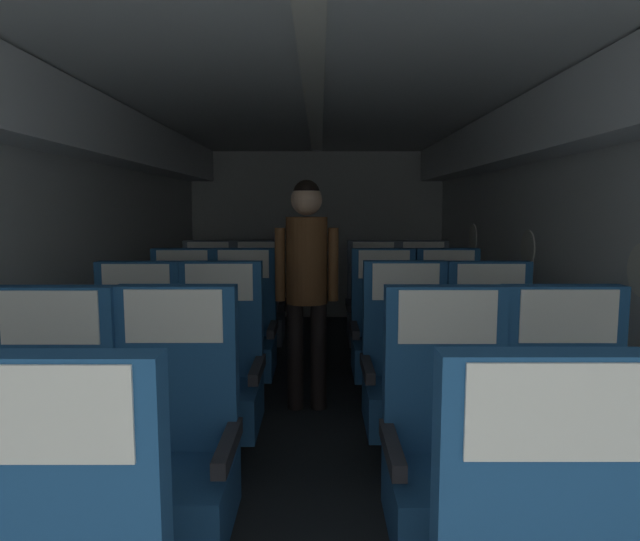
% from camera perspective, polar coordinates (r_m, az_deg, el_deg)
% --- Properties ---
extents(ground, '(3.40, 7.56, 0.02)m').
position_cam_1_polar(ground, '(3.54, -0.64, -16.65)').
color(ground, '#23282D').
extents(fuselage_shell, '(3.28, 7.21, 2.14)m').
position_cam_1_polar(fuselage_shell, '(3.52, -0.62, 8.95)').
color(fuselage_shell, silver).
rests_on(fuselage_shell, ground).
extents(seat_b_left_window, '(0.48, 0.46, 1.10)m').
position_cam_1_polar(seat_b_left_window, '(2.31, -26.82, -17.67)').
color(seat_b_left_window, '#38383D').
rests_on(seat_b_left_window, ground).
extents(seat_b_left_aisle, '(0.48, 0.46, 1.10)m').
position_cam_1_polar(seat_b_left_aisle, '(2.18, -15.29, -18.70)').
color(seat_b_left_aisle, '#38383D').
rests_on(seat_b_left_aisle, ground).
extents(seat_b_right_aisle, '(0.48, 0.46, 1.10)m').
position_cam_1_polar(seat_b_right_aisle, '(2.30, 24.86, -17.68)').
color(seat_b_right_aisle, '#38383D').
rests_on(seat_b_right_aisle, ground).
extents(seat_b_right_window, '(0.48, 0.46, 1.10)m').
position_cam_1_polar(seat_b_right_window, '(2.15, 13.36, -19.02)').
color(seat_b_right_window, '#38383D').
rests_on(seat_b_right_window, ground).
extents(seat_c_left_window, '(0.48, 0.46, 1.10)m').
position_cam_1_polar(seat_c_left_window, '(3.12, -18.89, -10.96)').
color(seat_c_left_window, '#38383D').
rests_on(seat_c_left_window, ground).
extents(seat_c_left_aisle, '(0.48, 0.46, 1.10)m').
position_cam_1_polar(seat_c_left_aisle, '(3.01, -10.64, -11.32)').
color(seat_c_left_aisle, '#38383D').
rests_on(seat_c_left_aisle, ground).
extents(seat_c_right_aisle, '(0.48, 0.46, 1.10)m').
position_cam_1_polar(seat_c_right_aisle, '(3.10, 17.59, -11.01)').
color(seat_c_right_aisle, '#38383D').
rests_on(seat_c_right_aisle, ground).
extents(seat_c_right_window, '(0.48, 0.46, 1.10)m').
position_cam_1_polar(seat_c_right_window, '(3.02, 9.03, -11.26)').
color(seat_c_right_window, '#38383D').
rests_on(seat_c_right_window, ground).
extents(seat_d_left_window, '(0.48, 0.46, 1.10)m').
position_cam_1_polar(seat_d_left_window, '(4.00, -14.36, -6.95)').
color(seat_d_left_window, '#38383D').
rests_on(seat_d_left_window, ground).
extents(seat_d_left_aisle, '(0.48, 0.46, 1.10)m').
position_cam_1_polar(seat_d_left_aisle, '(3.92, -8.10, -7.05)').
color(seat_d_left_aisle, '#38383D').
rests_on(seat_d_left_aisle, ground).
extents(seat_d_right_aisle, '(0.48, 0.46, 1.10)m').
position_cam_1_polar(seat_d_right_aisle, '(3.98, 13.39, -6.96)').
color(seat_d_right_aisle, '#38383D').
rests_on(seat_d_right_aisle, ground).
extents(seat_d_right_window, '(0.48, 0.46, 1.10)m').
position_cam_1_polar(seat_d_right_window, '(3.89, 6.75, -7.15)').
color(seat_d_right_window, '#38383D').
rests_on(seat_d_right_window, ground).
extents(seat_e_left_window, '(0.48, 0.46, 1.10)m').
position_cam_1_polar(seat_e_left_window, '(4.88, -11.73, -4.43)').
color(seat_e_left_window, '#38383D').
rests_on(seat_e_left_window, ground).
extents(seat_e_left_aisle, '(0.48, 0.46, 1.10)m').
position_cam_1_polar(seat_e_left_aisle, '(4.83, -6.53, -4.44)').
color(seat_e_left_aisle, '#38383D').
rests_on(seat_e_left_aisle, ground).
extents(seat_e_right_aisle, '(0.48, 0.46, 1.10)m').
position_cam_1_polar(seat_e_right_aisle, '(4.89, 10.81, -4.39)').
color(seat_e_right_aisle, '#38383D').
rests_on(seat_e_right_aisle, ground).
extents(seat_e_right_window, '(0.48, 0.46, 1.10)m').
position_cam_1_polar(seat_e_right_window, '(4.80, 5.61, -4.50)').
color(seat_e_right_window, '#38383D').
rests_on(seat_e_right_window, ground).
extents(flight_attendant, '(0.43, 0.28, 1.57)m').
position_cam_1_polar(flight_attendant, '(3.68, -1.43, 0.01)').
color(flight_attendant, black).
rests_on(flight_attendant, ground).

